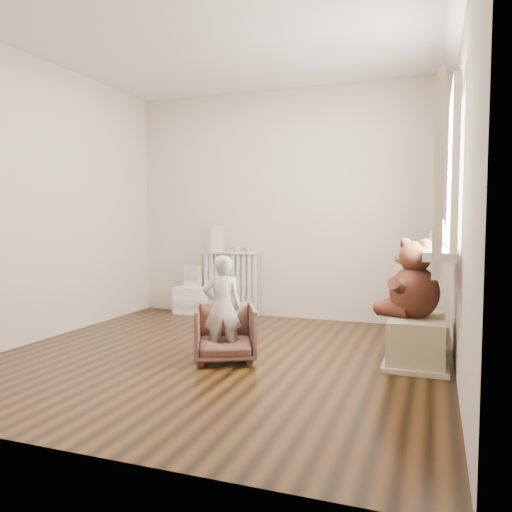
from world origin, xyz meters
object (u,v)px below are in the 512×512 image
(plush_cat, at_px, (438,235))
(child, at_px, (222,308))
(toy_vanity, at_px, (191,290))
(toy_bench, at_px, (417,336))
(radiator, at_px, (230,282))
(teddy_bear, at_px, (415,278))
(armchair, at_px, (225,333))

(plush_cat, bearing_deg, child, -150.23)
(toy_vanity, distance_m, toy_bench, 2.92)
(radiator, distance_m, toy_bench, 2.50)
(radiator, relative_size, child, 0.92)
(toy_vanity, bearing_deg, toy_bench, -25.45)
(teddy_bear, xyz_separation_m, plush_cat, (0.16, 0.14, 0.33))
(radiator, xyz_separation_m, toy_bench, (2.14, -1.28, -0.19))
(toy_bench, bearing_deg, teddy_bear, -110.20)
(toy_vanity, bearing_deg, radiator, 3.47)
(plush_cat, bearing_deg, toy_vanity, 165.33)
(radiator, bearing_deg, toy_vanity, -176.53)
(child, distance_m, toy_bench, 1.55)
(radiator, height_order, child, child)
(toy_bench, height_order, teddy_bear, teddy_bear)
(child, distance_m, plush_cat, 1.79)
(armchair, bearing_deg, plush_cat, -5.08)
(armchair, distance_m, plush_cat, 1.85)
(toy_vanity, relative_size, armchair, 1.19)
(toy_bench, distance_m, teddy_bear, 0.48)
(child, bearing_deg, teddy_bear, 173.65)
(toy_vanity, distance_m, teddy_bear, 2.95)
(toy_vanity, bearing_deg, plush_cat, -22.96)
(toy_vanity, bearing_deg, teddy_bear, -26.83)
(radiator, relative_size, toy_bench, 0.97)
(armchair, distance_m, teddy_bear, 1.54)
(toy_vanity, relative_size, toy_bench, 0.74)
(armchair, relative_size, toy_bench, 0.63)
(child, height_order, toy_bench, child)
(toy_vanity, relative_size, plush_cat, 2.33)
(radiator, height_order, toy_vanity, radiator)
(teddy_bear, bearing_deg, radiator, 166.13)
(plush_cat, bearing_deg, radiator, 160.42)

